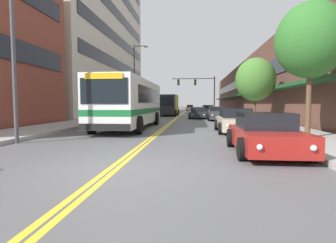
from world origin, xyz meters
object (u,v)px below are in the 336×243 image
object	(u,v)px
city_bus	(131,102)
street_tree_right_near	(311,41)
car_dark_grey_parked_right_far	(217,114)
car_white_parked_left_far	(152,111)
car_beige_moving_lead	(190,108)
street_lamp_left_near	(19,30)
car_slate_blue_parked_right_mid	(208,110)
street_lamp_left_far	(136,75)
street_tree_right_mid	(255,80)
car_red_parked_right_foreground	(265,134)
car_black_parked_left_near	(143,112)
car_champagne_parked_right_end	(236,121)
traffic_signal_mast	(199,87)
box_truck	(169,104)
car_charcoal_moving_second	(198,113)

from	to	relation	value
city_bus	street_tree_right_near	world-z (taller)	street_tree_right_near
car_dark_grey_parked_right_far	street_tree_right_near	xyz separation A→B (m)	(2.65, -14.52, 3.69)
car_white_parked_left_far	car_beige_moving_lead	distance (m)	26.03
street_lamp_left_near	car_beige_moving_lead	bearing A→B (deg)	83.70
street_lamp_left_near	car_dark_grey_parked_right_far	bearing A→B (deg)	60.20
car_slate_blue_parked_right_mid	car_dark_grey_parked_right_far	bearing A→B (deg)	-89.99
car_white_parked_left_far	street_lamp_left_far	bearing A→B (deg)	-96.57
street_tree_right_mid	car_white_parked_left_far	bearing A→B (deg)	122.43
car_white_parked_left_far	street_tree_right_mid	world-z (taller)	street_tree_right_mid
car_red_parked_right_foreground	street_lamp_left_far	xyz separation A→B (m)	(-9.48, 22.76, 4.47)
car_black_parked_left_near	car_dark_grey_parked_right_far	distance (m)	10.70
car_champagne_parked_right_end	traffic_signal_mast	xyz separation A→B (m)	(-1.64, 27.06, 3.70)
car_dark_grey_parked_right_far	street_lamp_left_near	xyz separation A→B (m)	(-9.34, -16.31, 3.98)
car_black_parked_left_near	street_lamp_left_far	world-z (taller)	street_lamp_left_far
box_truck	car_champagne_parked_right_end	bearing A→B (deg)	-74.18
car_dark_grey_parked_right_far	car_white_parked_left_far	bearing A→B (deg)	124.25
car_black_parked_left_near	car_slate_blue_parked_right_mid	world-z (taller)	car_slate_blue_parked_right_mid
car_charcoal_moving_second	street_tree_right_near	world-z (taller)	street_tree_right_near
car_black_parked_left_near	car_white_parked_left_far	size ratio (longest dim) A/B	0.93
street_tree_right_near	car_black_parked_left_near	bearing A→B (deg)	118.62
city_bus	car_white_parked_left_far	bearing A→B (deg)	95.32
car_red_parked_right_foreground	street_tree_right_mid	xyz separation A→B (m)	(2.45, 12.57, 2.94)
street_lamp_left_near	car_champagne_parked_right_end	bearing A→B (deg)	29.52
car_charcoal_moving_second	car_beige_moving_lead	bearing A→B (deg)	92.41
car_white_parked_left_far	street_tree_right_mid	bearing A→B (deg)	-57.57
car_black_parked_left_near	car_charcoal_moving_second	distance (m)	7.45
car_champagne_parked_right_end	car_white_parked_left_far	bearing A→B (deg)	110.24
street_tree_right_mid	traffic_signal_mast	bearing A→B (deg)	100.94
car_charcoal_moving_second	box_truck	distance (m)	8.13
city_bus	car_champagne_parked_right_end	xyz separation A→B (m)	(6.67, -2.02, -1.15)
car_beige_moving_lead	street_tree_right_near	size ratio (longest dim) A/B	0.84
street_lamp_left_far	street_tree_right_mid	world-z (taller)	street_lamp_left_far
car_white_parked_left_far	car_dark_grey_parked_right_far	bearing A→B (deg)	-55.75
car_charcoal_moving_second	street_lamp_left_far	xyz separation A→B (m)	(-7.52, 2.07, 4.51)
city_bus	car_black_parked_left_near	distance (m)	15.39
street_lamp_left_far	car_charcoal_moving_second	bearing A→B (deg)	-15.40
traffic_signal_mast	street_tree_right_mid	xyz separation A→B (m)	(4.06, -20.99, -0.77)
city_bus	car_charcoal_moving_second	distance (m)	13.09
car_dark_grey_parked_right_far	box_truck	bearing A→B (deg)	119.90
car_champagne_parked_right_end	street_lamp_left_near	size ratio (longest dim) A/B	0.54
car_red_parked_right_foreground	car_champagne_parked_right_end	xyz separation A→B (m)	(0.03, 6.50, 0.01)
car_dark_grey_parked_right_far	street_tree_right_near	world-z (taller)	street_tree_right_near
box_truck	street_lamp_left_near	xyz separation A→B (m)	(-3.45, -26.55, 3.09)
car_charcoal_moving_second	street_tree_right_near	distance (m)	18.70
car_black_parked_left_near	street_tree_right_near	distance (m)	23.96
street_tree_right_near	car_charcoal_moving_second	bearing A→B (deg)	104.30
street_tree_right_near	street_tree_right_mid	bearing A→B (deg)	90.67
car_red_parked_right_foreground	car_charcoal_moving_second	xyz separation A→B (m)	(-1.96, 20.69, -0.04)
car_beige_moving_lead	car_charcoal_moving_second	bearing A→B (deg)	-87.59
car_slate_blue_parked_right_mid	city_bus	bearing A→B (deg)	-103.32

